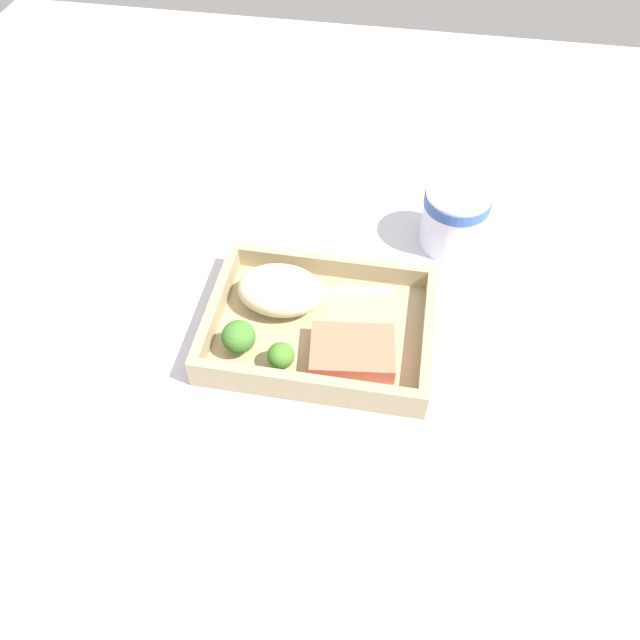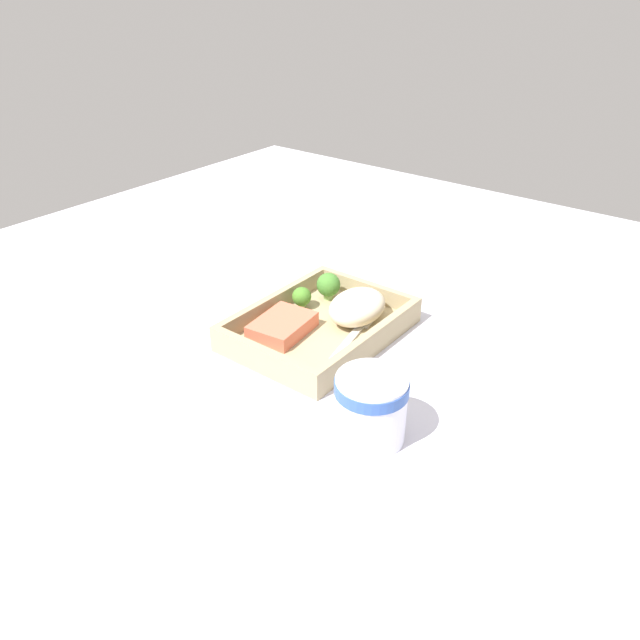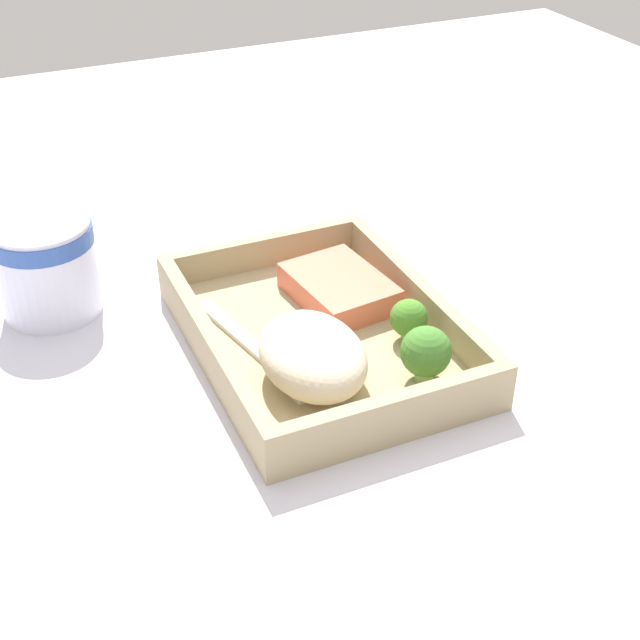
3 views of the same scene
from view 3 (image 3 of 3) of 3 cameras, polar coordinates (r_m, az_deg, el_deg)
The scene contains 10 objects.
ground_plane at distance 73.67cm, azimuth 0.00°, elevation -2.39°, with size 160.00×160.00×2.00cm, color silver.
takeout_tray at distance 72.74cm, azimuth 0.00°, elevation -1.38°, with size 26.40×19.59×1.20cm, color tan.
tray_rim at distance 71.59cm, azimuth 0.00°, elevation -0.05°, with size 26.40×19.59×2.85cm.
salmon_fillet at distance 76.38cm, azimuth 1.22°, elevation 2.05°, with size 9.50×6.93×2.25cm, color #DF694E.
mashed_potatoes at distance 65.98cm, azimuth -0.49°, elevation -2.29°, with size 10.38×7.65×4.86cm, color beige.
broccoli_floret_1 at distance 66.72cm, azimuth 6.79°, elevation -2.08°, with size 3.89×3.89×4.49cm.
broccoli_floret_2 at distance 71.21cm, azimuth 5.70°, elevation 0.09°, with size 3.06×3.06×3.58cm.
fork at distance 70.09cm, azimuth -3.80°, elevation -2.17°, with size 15.78×5.02×0.44cm.
paper_cup at distance 78.86cm, azimuth -17.16°, elevation 3.55°, with size 8.65×8.65×8.48cm.
receipt_slip at distance 90.27cm, azimuth -9.70°, elevation 5.27°, with size 9.24×15.60×0.24cm, color white.
Camera 3 is at (54.36, -24.15, 42.45)cm, focal length 50.00 mm.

